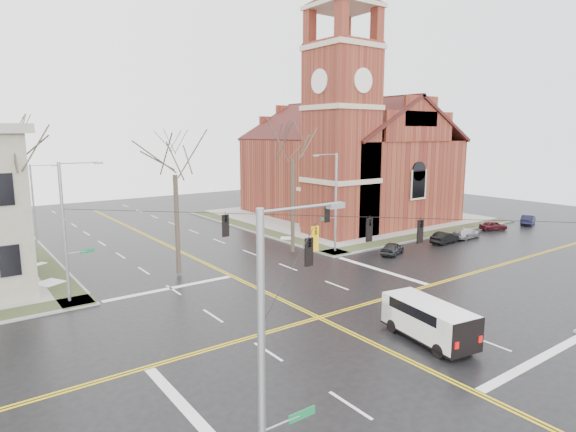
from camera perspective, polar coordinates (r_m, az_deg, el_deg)
ground at (r=29.50m, az=3.68°, el=-11.93°), size 120.00×120.00×0.00m
sidewalks at (r=29.47m, az=3.68°, el=-11.79°), size 80.00×80.00×0.17m
road_markings at (r=29.50m, az=3.68°, el=-11.92°), size 100.00×100.00×0.01m
church at (r=62.43m, az=6.73°, el=7.45°), size 24.28×27.48×27.50m
signal_pole_ne at (r=43.92m, az=5.52°, el=1.95°), size 2.75×0.22×9.00m
signal_pole_nw at (r=33.64m, az=-24.74°, el=-1.32°), size 2.75×0.22×9.00m
signal_pole_sw at (r=12.86m, az=-2.45°, el=-17.81°), size 2.75×0.22×9.00m
span_wires at (r=27.81m, az=3.81°, el=0.03°), size 23.02×23.02×0.03m
traffic_signals at (r=27.45m, az=4.69°, el=-1.71°), size 8.21×8.26×1.30m
streetlight_north_a at (r=49.91m, az=-27.78°, el=1.24°), size 2.30×0.20×8.00m
streetlight_north_b at (r=69.65m, az=-30.25°, el=3.15°), size 2.30×0.20×8.00m
cargo_van at (r=27.18m, az=16.00°, el=-11.49°), size 2.93×5.67×2.06m
parked_car_a at (r=44.89m, az=12.27°, el=-3.75°), size 3.61×2.56×1.14m
parked_car_b at (r=50.71m, az=18.07°, el=-2.44°), size 3.66×1.58×1.17m
parked_car_c at (r=53.82m, az=20.31°, el=-1.92°), size 3.88×1.74×1.10m
parked_car_d at (r=59.54m, az=23.16°, el=-1.04°), size 3.41×2.31×1.08m
parked_car_e at (r=64.90m, az=26.57°, el=-0.39°), size 3.87×2.48×1.21m
tree_nw_far at (r=35.51m, az=-29.83°, el=5.88°), size 4.00×4.00×12.85m
tree_nw_near at (r=37.25m, az=-13.27°, el=5.54°), size 4.00×4.00×11.49m
tree_ne at (r=43.05m, az=0.58°, el=7.66°), size 4.00×4.00×12.88m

